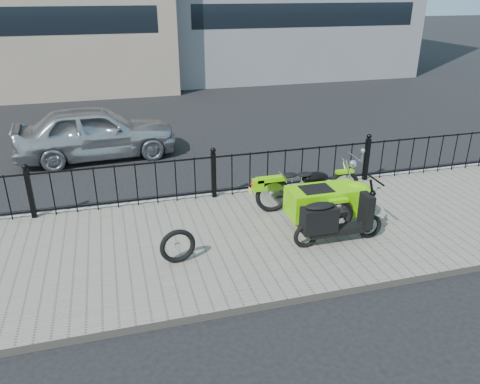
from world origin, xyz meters
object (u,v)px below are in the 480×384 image
object	(u,v)px
motorcycle_sidecar	(329,196)
scooter	(333,221)
sedan_car	(96,132)
spare_tire	(178,246)

from	to	relation	value
motorcycle_sidecar	scooter	xyz separation A→B (m)	(-0.31, -0.84, -0.05)
scooter	sedan_car	xyz separation A→B (m)	(-3.81, 6.01, 0.14)
sedan_car	motorcycle_sidecar	bearing A→B (deg)	-145.00
scooter	motorcycle_sidecar	bearing A→B (deg)	69.68
motorcycle_sidecar	spare_tire	world-z (taller)	motorcycle_sidecar
spare_tire	sedan_car	xyz separation A→B (m)	(-1.20, 5.90, 0.28)
motorcycle_sidecar	sedan_car	xyz separation A→B (m)	(-4.12, 5.17, 0.10)
sedan_car	spare_tire	bearing A→B (deg)	-172.01
scooter	sedan_car	bearing A→B (deg)	122.38
motorcycle_sidecar	scooter	distance (m)	0.89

